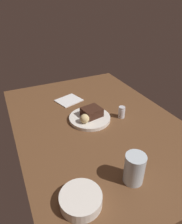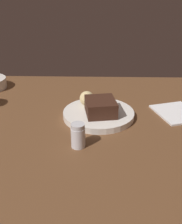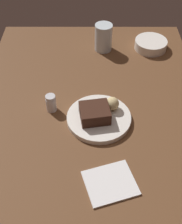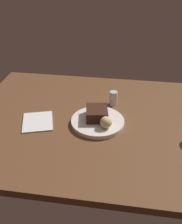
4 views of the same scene
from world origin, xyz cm
name	(u,v)px [view 1 (image 1 of 4)]	position (x,y,z in cm)	size (l,w,h in cm)	color
dining_table	(96,123)	(0.00, 0.00, 1.50)	(120.00, 84.00, 3.00)	brown
dessert_plate	(90,118)	(-2.64, -2.65, 3.94)	(22.28, 22.28, 1.88)	white
chocolate_cake_slice	(92,112)	(-3.22, -1.18, 7.17)	(9.82, 8.84, 4.58)	#381E14
bread_roll	(85,119)	(1.20, -7.29, 7.27)	(4.78, 4.78, 4.78)	#DBC184
salt_shaker	(122,112)	(2.58, 14.21, 6.24)	(3.70, 3.70, 6.57)	silver
water_glass	(134,169)	(40.84, -5.28, 8.96)	(7.54, 7.54, 11.92)	silver
side_bowl	(81,200)	(41.46, -26.46, 5.03)	(14.19, 14.19, 4.06)	white
folded_napkin	(69,100)	(-27.89, -5.54, 3.30)	(12.37, 14.31, 0.60)	white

